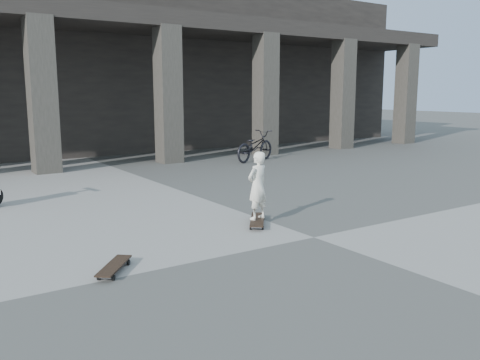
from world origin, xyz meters
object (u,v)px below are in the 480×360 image
skateboard_spare (114,266)px  bicycle (255,146)px  longboard (257,220)px  child (257,186)px

skateboard_spare → bicycle: size_ratio=0.40×
skateboard_spare → bicycle: (7.00, 7.08, 0.40)m
longboard → skateboard_spare: (-2.67, -0.85, -0.00)m
child → longboard: bearing=76.2°
child → skateboard_spare: bearing=3.9°
longboard → child: (0.00, 0.00, 0.56)m
skateboard_spare → bicycle: bearing=-5.1°
longboard → skateboard_spare: bearing=144.9°
skateboard_spare → child: size_ratio=0.65×
longboard → skateboard_spare: 2.80m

